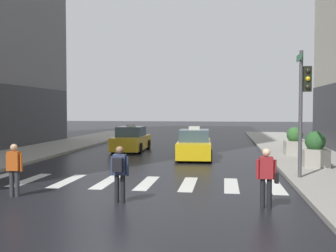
# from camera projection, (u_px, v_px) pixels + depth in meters

# --- Properties ---
(ground_plane) EXTENTS (160.00, 160.00, 0.00)m
(ground_plane) POSITION_uv_depth(u_px,v_px,m) (102.00, 201.00, 11.48)
(ground_plane) COLOR black
(crosswalk_markings) EXTENTS (11.30, 2.80, 0.01)m
(crosswalk_markings) POSITION_uv_depth(u_px,v_px,m) (127.00, 182.00, 14.44)
(crosswalk_markings) COLOR silver
(crosswalk_markings) RESTS_ON ground
(traffic_light_pole) EXTENTS (0.44, 0.84, 4.80)m
(traffic_light_pole) POSITION_uv_depth(u_px,v_px,m) (304.00, 95.00, 14.58)
(traffic_light_pole) COLOR #47474C
(traffic_light_pole) RESTS_ON curb_right
(taxi_lead) EXTENTS (2.09, 4.62, 1.80)m
(taxi_lead) POSITION_uv_depth(u_px,v_px,m) (194.00, 146.00, 21.57)
(taxi_lead) COLOR yellow
(taxi_lead) RESTS_ON ground
(taxi_second) EXTENTS (1.93, 4.54, 1.80)m
(taxi_second) POSITION_uv_depth(u_px,v_px,m) (131.00, 140.00, 25.54)
(taxi_second) COLOR gold
(taxi_second) RESTS_ON ground
(pedestrian_with_backpack) EXTENTS (0.55, 0.43, 1.65)m
(pedestrian_with_backpack) POSITION_uv_depth(u_px,v_px,m) (119.00, 170.00, 11.26)
(pedestrian_with_backpack) COLOR black
(pedestrian_with_backpack) RESTS_ON ground
(pedestrian_with_handbag) EXTENTS (0.60, 0.24, 1.65)m
(pedestrian_with_handbag) POSITION_uv_depth(u_px,v_px,m) (267.00, 174.00, 10.66)
(pedestrian_with_handbag) COLOR black
(pedestrian_with_handbag) RESTS_ON ground
(pedestrian_plain_coat) EXTENTS (0.55, 0.24, 1.65)m
(pedestrian_plain_coat) POSITION_uv_depth(u_px,v_px,m) (14.00, 167.00, 12.09)
(pedestrian_plain_coat) COLOR #333338
(pedestrian_plain_coat) RESTS_ON ground
(planter_near_corner) EXTENTS (1.10, 1.10, 1.60)m
(planter_near_corner) POSITION_uv_depth(u_px,v_px,m) (315.00, 151.00, 17.43)
(planter_near_corner) COLOR #A8A399
(planter_near_corner) RESTS_ON curb_right
(planter_mid_block) EXTENTS (1.10, 1.10, 1.60)m
(planter_mid_block) POSITION_uv_depth(u_px,v_px,m) (295.00, 142.00, 21.89)
(planter_mid_block) COLOR #A8A399
(planter_mid_block) RESTS_ON curb_right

